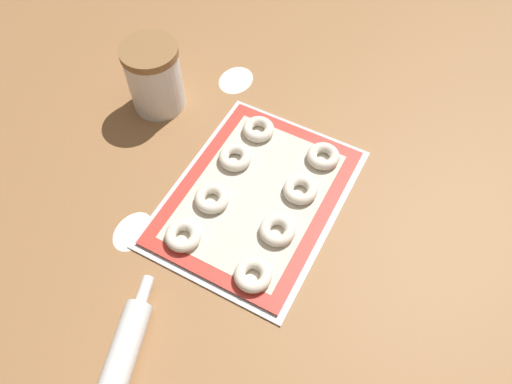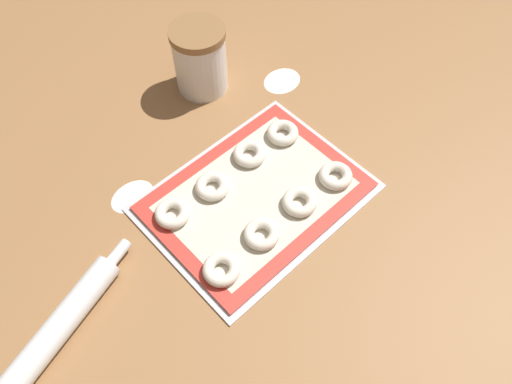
% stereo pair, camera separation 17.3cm
% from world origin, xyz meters
% --- Properties ---
extents(ground_plane, '(2.80, 2.80, 0.00)m').
position_xyz_m(ground_plane, '(0.00, 0.00, 0.00)').
color(ground_plane, olive).
extents(baking_tray, '(0.42, 0.32, 0.01)m').
position_xyz_m(baking_tray, '(0.01, -0.01, 0.00)').
color(baking_tray, silver).
rests_on(baking_tray, ground_plane).
extents(baking_mat, '(0.39, 0.29, 0.00)m').
position_xyz_m(baking_mat, '(0.01, -0.01, 0.01)').
color(baking_mat, red).
rests_on(baking_mat, baking_tray).
extents(bagel_front_far_left, '(0.07, 0.07, 0.02)m').
position_xyz_m(bagel_front_far_left, '(-0.15, -0.09, 0.02)').
color(bagel_front_far_left, silver).
rests_on(bagel_front_far_left, baking_mat).
extents(bagel_front_mid_left, '(0.07, 0.07, 0.02)m').
position_xyz_m(bagel_front_mid_left, '(-0.05, -0.09, 0.02)').
color(bagel_front_mid_left, silver).
rests_on(bagel_front_mid_left, baking_mat).
extents(bagel_front_mid_right, '(0.07, 0.07, 0.02)m').
position_xyz_m(bagel_front_mid_right, '(0.05, -0.09, 0.02)').
color(bagel_front_mid_right, silver).
rests_on(bagel_front_mid_right, baking_mat).
extents(bagel_front_far_right, '(0.07, 0.07, 0.02)m').
position_xyz_m(bagel_front_far_right, '(0.15, -0.09, 0.02)').
color(bagel_front_far_right, silver).
rests_on(bagel_front_far_right, baking_mat).
extents(bagel_back_far_left, '(0.07, 0.07, 0.02)m').
position_xyz_m(bagel_back_far_left, '(-0.14, 0.06, 0.02)').
color(bagel_back_far_left, silver).
rests_on(bagel_back_far_left, baking_mat).
extents(bagel_back_mid_left, '(0.07, 0.07, 0.02)m').
position_xyz_m(bagel_back_mid_left, '(-0.05, 0.06, 0.02)').
color(bagel_back_mid_left, silver).
rests_on(bagel_back_mid_left, baking_mat).
extents(bagel_back_mid_right, '(0.07, 0.07, 0.02)m').
position_xyz_m(bagel_back_mid_right, '(0.06, 0.06, 0.02)').
color(bagel_back_mid_right, silver).
rests_on(bagel_back_mid_right, baking_mat).
extents(bagel_back_far_right, '(0.07, 0.07, 0.02)m').
position_xyz_m(bagel_back_far_right, '(0.15, 0.06, 0.02)').
color(bagel_back_far_right, silver).
rests_on(bagel_back_far_right, baking_mat).
extents(flour_canister, '(0.12, 0.12, 0.16)m').
position_xyz_m(flour_canister, '(0.13, 0.30, 0.08)').
color(flour_canister, white).
rests_on(flour_canister, ground_plane).
extents(flour_patch_near, '(0.09, 0.07, 0.00)m').
position_xyz_m(flour_patch_near, '(-0.17, 0.16, 0.00)').
color(flour_patch_near, white).
rests_on(flour_patch_near, ground_plane).
extents(flour_patch_far, '(0.09, 0.08, 0.00)m').
position_xyz_m(flour_patch_far, '(0.27, 0.18, 0.00)').
color(flour_patch_far, white).
rests_on(flour_patch_far, ground_plane).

